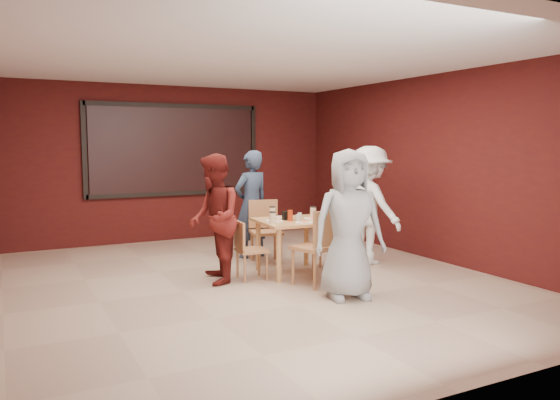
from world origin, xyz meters
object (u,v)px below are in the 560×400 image
chair_back (265,227)px  diner_back (251,204)px  chair_front (319,243)px  diner_front (349,224)px  diner_right (369,205)px  chair_left (247,247)px  diner_left (214,219)px  chair_right (339,237)px  dining_table (293,226)px

chair_back → diner_back: diner_back is taller
chair_front → diner_front: 0.67m
chair_back → diner_right: bearing=-31.0°
chair_back → chair_left: 1.12m
diner_front → diner_left: (-1.12, 1.35, -0.03)m
chair_back → diner_right: (1.33, -0.80, 0.35)m
chair_left → chair_right: bearing=1.5°
chair_back → diner_left: size_ratio=0.56×
dining_table → diner_front: (-0.01, -1.32, 0.21)m
chair_left → diner_back: 1.46m
dining_table → chair_front: (-0.03, -0.72, -0.11)m
chair_front → chair_left: bearing=133.2°
diner_back → chair_front: bearing=77.8°
chair_back → chair_front: bearing=-90.7°
chair_right → diner_front: diner_front is taller
chair_back → diner_left: bearing=-143.1°
dining_table → diner_front: bearing=-90.3°
chair_right → diner_right: bearing=5.0°
chair_right → dining_table: bearing=-178.7°
chair_front → chair_left: 0.97m
chair_left → diner_right: (2.01, 0.09, 0.43)m
diner_front → diner_back: (-0.06, 2.56, -0.02)m
chair_right → diner_right: 0.70m
chair_left → diner_right: size_ratio=0.45×
chair_left → diner_back: (0.63, 1.26, 0.40)m
chair_front → diner_right: (1.35, 0.79, 0.32)m
chair_left → diner_left: (-0.43, 0.05, 0.39)m
chair_back → diner_front: bearing=-89.8°
diner_back → diner_left: (-1.06, -1.21, -0.01)m
chair_back → diner_front: diner_front is taller
chair_right → chair_left: bearing=-178.5°
dining_table → chair_front: size_ratio=1.04×
chair_front → diner_right: bearing=30.5°
dining_table → chair_left: bearing=-178.4°
chair_left → diner_right: diner_right is taller
diner_left → diner_back: bearing=152.8°
chair_back → diner_front: size_ratio=0.54×
chair_right → diner_front: size_ratio=0.46×
diner_back → dining_table: bearing=79.9°
chair_left → dining_table: bearing=1.6°
diner_back → chair_back: bearing=84.8°
dining_table → chair_back: (-0.01, 0.86, -0.13)m
chair_front → diner_front: size_ratio=0.56×
chair_left → diner_left: size_ratio=0.47×
dining_table → chair_right: 0.78m
chair_left → diner_right: bearing=2.5°
dining_table → chair_left: size_ratio=1.29×
diner_back → diner_left: size_ratio=1.01×
dining_table → diner_back: bearing=93.1°
dining_table → chair_left: dining_table is taller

